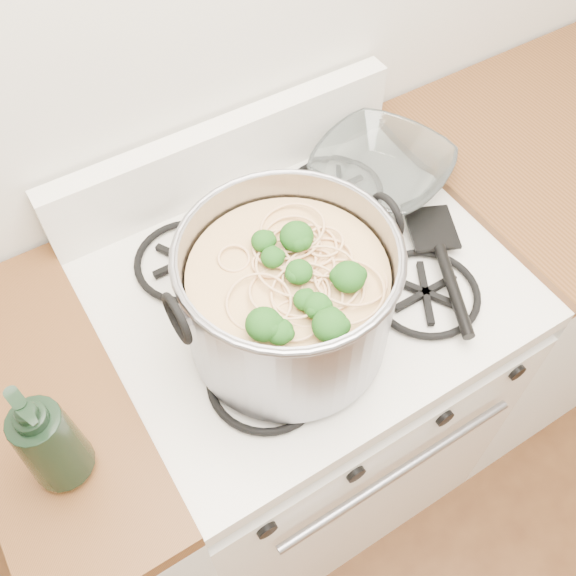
{
  "coord_description": "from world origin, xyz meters",
  "views": [
    {
      "loc": [
        -0.41,
        0.66,
        1.87
      ],
      "look_at": [
        -0.1,
        1.17,
        1.06
      ],
      "focal_mm": 40.0,
      "sensor_mm": 36.0,
      "label": 1
    }
  ],
  "objects_px": {
    "gas_range": "(301,393)",
    "glass_bowl": "(380,176)",
    "spatula": "(432,226)",
    "bottle": "(45,436)",
    "stock_pot": "(288,298)"
  },
  "relations": [
    {
      "from": "stock_pot",
      "to": "bottle",
      "type": "xyz_separation_m",
      "value": [
        -0.41,
        -0.03,
        0.01
      ]
    },
    {
      "from": "stock_pot",
      "to": "glass_bowl",
      "type": "xyz_separation_m",
      "value": [
        0.36,
        0.22,
        -0.09
      ]
    },
    {
      "from": "bottle",
      "to": "glass_bowl",
      "type": "bearing_deg",
      "value": 5.18
    },
    {
      "from": "stock_pot",
      "to": "glass_bowl",
      "type": "relative_size",
      "value": 3.51
    },
    {
      "from": "spatula",
      "to": "bottle",
      "type": "bearing_deg",
      "value": -149.0
    },
    {
      "from": "spatula",
      "to": "glass_bowl",
      "type": "bearing_deg",
      "value": 116.74
    },
    {
      "from": "spatula",
      "to": "bottle",
      "type": "xyz_separation_m",
      "value": [
        -0.78,
        -0.08,
        0.1
      ]
    },
    {
      "from": "spatula",
      "to": "glass_bowl",
      "type": "distance_m",
      "value": 0.16
    },
    {
      "from": "gas_range",
      "to": "glass_bowl",
      "type": "height_order",
      "value": "glass_bowl"
    },
    {
      "from": "gas_range",
      "to": "spatula",
      "type": "bearing_deg",
      "value": -8.12
    },
    {
      "from": "gas_range",
      "to": "glass_bowl",
      "type": "distance_m",
      "value": 0.58
    },
    {
      "from": "stock_pot",
      "to": "glass_bowl",
      "type": "height_order",
      "value": "stock_pot"
    },
    {
      "from": "bottle",
      "to": "stock_pot",
      "type": "bearing_deg",
      "value": -8.84
    },
    {
      "from": "gas_range",
      "to": "bottle",
      "type": "bearing_deg",
      "value": -166.73
    },
    {
      "from": "spatula",
      "to": "glass_bowl",
      "type": "height_order",
      "value": "glass_bowl"
    }
  ]
}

